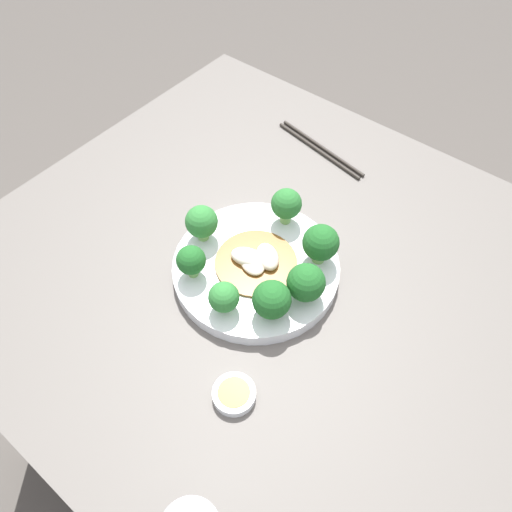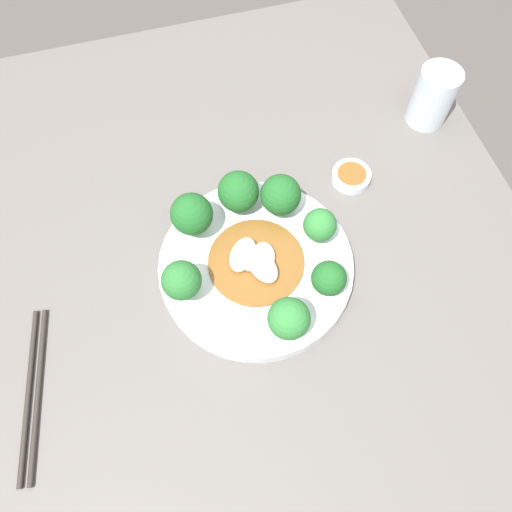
# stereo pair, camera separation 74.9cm
# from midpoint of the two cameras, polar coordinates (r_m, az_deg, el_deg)

# --- Properties ---
(ground_plane) EXTENTS (8.00, 8.00, 0.00)m
(ground_plane) POSITION_cam_midpoint_polar(r_m,az_deg,el_deg) (1.45, -7.65, -27.51)
(ground_plane) COLOR #4C4742
(table) EXTENTS (1.01, 0.89, 0.78)m
(table) POSITION_cam_midpoint_polar(r_m,az_deg,el_deg) (1.06, -10.47, -27.68)
(table) COLOR #5B5651
(table) RESTS_ON ground_plane
(plate) EXTENTS (0.27, 0.27, 0.02)m
(plate) POSITION_cam_midpoint_polar(r_m,az_deg,el_deg) (0.66, -14.05, -30.01)
(plate) COLOR silver
(plate) RESTS_ON table
(broccoli_north) EXTENTS (0.05, 0.05, 0.07)m
(broccoli_north) POSITION_cam_midpoint_polar(r_m,az_deg,el_deg) (0.64, -25.60, -32.77)
(broccoli_north) COLOR #7AAD5B
(broccoli_north) RESTS_ON plate
(broccoli_northeast) EXTENTS (0.06, 0.06, 0.07)m
(broccoli_northeast) POSITION_cam_midpoint_polar(r_m,az_deg,el_deg) (0.63, -23.10, -24.29)
(broccoli_northeast) COLOR #7AAD5B
(broccoli_northeast) RESTS_ON plate
(broccoli_east) EXTENTS (0.06, 0.06, 0.07)m
(broccoli_east) POSITION_cam_midpoint_polar(r_m,az_deg,el_deg) (0.62, -16.44, -21.32)
(broccoli_east) COLOR #89B76B
(broccoli_east) RESTS_ON plate
(broccoli_southwest) EXTENTS (0.05, 0.05, 0.06)m
(broccoli_southwest) POSITION_cam_midpoint_polar(r_m,az_deg,el_deg) (0.61, -5.26, -34.81)
(broccoli_southwest) COLOR #7AAD5B
(broccoli_southwest) RESTS_ON plate
(broccoli_southeast) EXTENTS (0.06, 0.06, 0.06)m
(broccoli_southeast) POSITION_cam_midpoint_polar(r_m,az_deg,el_deg) (0.61, -10.70, -22.29)
(broccoli_southeast) COLOR #70A356
(broccoli_southeast) RESTS_ON plate
(broccoli_south) EXTENTS (0.05, 0.05, 0.05)m
(broccoli_south) POSITION_cam_midpoint_polar(r_m,az_deg,el_deg) (0.60, -5.50, -26.97)
(broccoli_south) COLOR #7AAD5B
(broccoli_south) RESTS_ON plate
(broccoli_west) EXTENTS (0.05, 0.05, 0.07)m
(broccoli_west) POSITION_cam_midpoint_polar(r_m,az_deg,el_deg) (0.62, -11.92, -39.51)
(broccoli_west) COLOR #7AAD5B
(broccoli_west) RESTS_ON plate
(stirfry_center) EXTENTS (0.13, 0.13, 0.02)m
(stirfry_center) POSITION_cam_midpoint_polar(r_m,az_deg,el_deg) (0.64, -14.60, -30.12)
(stirfry_center) COLOR brown
(stirfry_center) RESTS_ON plate
(drinking_glass) EXTENTS (0.06, 0.06, 0.10)m
(drinking_glass) POSITION_cam_midpoint_polar(r_m,az_deg,el_deg) (0.67, 12.45, -5.35)
(drinking_glass) COLOR silver
(drinking_glass) RESTS_ON table
(chopsticks) EXTENTS (0.22, 0.06, 0.01)m
(chopsticks) POSITION_cam_midpoint_polar(r_m,az_deg,el_deg) (0.81, -40.95, -37.32)
(chopsticks) COLOR #2D2823
(chopsticks) RESTS_ON table
(sauce_dish) EXTENTS (0.06, 0.06, 0.02)m
(sauce_dish) POSITION_cam_midpoint_polar(r_m,az_deg,el_deg) (0.66, 0.82, -16.99)
(sauce_dish) COLOR silver
(sauce_dish) RESTS_ON table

